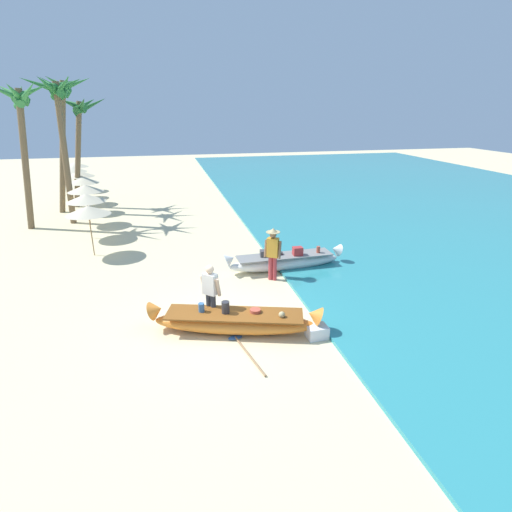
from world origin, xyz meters
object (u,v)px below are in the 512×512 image
paddle (244,349)px  boat_orange_foreground (235,321)px  palm_tree_far_behind (80,120)px  palm_tree_leaning_seaward (63,104)px  cooler_box (317,332)px  boat_white_midground (285,261)px  palm_tree_tall_inland (21,111)px  person_vendor_hatted (273,251)px  person_tourist_customer (211,291)px  palm_tree_mid_cluster (58,105)px

paddle → boat_orange_foreground: bearing=94.7°
palm_tree_far_behind → paddle: (5.54, -16.28, -4.61)m
palm_tree_leaning_seaward → cooler_box: bearing=-62.2°
cooler_box → boat_white_midground: bearing=80.9°
palm_tree_tall_inland → palm_tree_leaning_seaward: (1.14, 2.95, 0.28)m
palm_tree_tall_inland → palm_tree_far_behind: size_ratio=1.08×
boat_orange_foreground → person_vendor_hatted: bearing=58.9°
palm_tree_leaning_seaward → palm_tree_far_behind: bearing=70.1°
palm_tree_leaning_seaward → paddle: 17.04m
boat_orange_foreground → person_tourist_customer: (-0.51, 0.54, 0.63)m
boat_orange_foreground → boat_white_midground: boat_orange_foreground is taller
person_tourist_customer → palm_tree_far_behind: 16.12m
boat_orange_foreground → boat_white_midground: bearing=56.9°
palm_tree_tall_inland → boat_white_midground: bearing=-38.3°
palm_tree_tall_inland → paddle: palm_tree_tall_inland is taller
palm_tree_tall_inland → cooler_box: 15.73m
palm_tree_leaning_seaward → paddle: palm_tree_leaning_seaward is taller
boat_orange_foreground → person_tourist_customer: size_ratio=2.63×
palm_tree_leaning_seaward → palm_tree_tall_inland: bearing=-111.1°
person_tourist_customer → palm_tree_mid_cluster: size_ratio=0.25×
palm_tree_mid_cluster → person_vendor_hatted: bearing=-49.8°
palm_tree_leaning_seaward → palm_tree_mid_cluster: palm_tree_leaning_seaward is taller
palm_tree_mid_cluster → cooler_box: bearing=-58.7°
person_vendor_hatted → palm_tree_tall_inland: (-8.84, 8.25, 4.13)m
palm_tree_leaning_seaward → cooler_box: 17.61m
person_tourist_customer → palm_tree_tall_inland: palm_tree_tall_inland is taller
palm_tree_tall_inland → palm_tree_far_behind: 4.54m
palm_tree_leaning_seaward → boat_white_midground: bearing=-51.3°
person_vendor_hatted → palm_tree_tall_inland: palm_tree_tall_inland is taller
palm_tree_tall_inland → boat_orange_foreground: bearing=-57.8°
person_vendor_hatted → boat_white_midground: bearing=50.4°
person_tourist_customer → paddle: (0.58, -1.40, -0.89)m
boat_white_midground → person_vendor_hatted: person_vendor_hatted is taller
person_vendor_hatted → palm_tree_far_behind: 14.87m
palm_tree_tall_inland → person_tourist_customer: bearing=-58.4°
boat_white_midground → cooler_box: bearing=-96.6°
paddle → boat_white_midground: bearing=62.8°
palm_tree_far_behind → palm_tree_leaning_seaward: bearing=-109.9°
boat_white_midground → palm_tree_far_behind: size_ratio=0.72×
person_vendor_hatted → palm_tree_far_behind: size_ratio=0.30×
person_vendor_hatted → cooler_box: size_ratio=3.49×
cooler_box → paddle: cooler_box is taller
palm_tree_far_behind → palm_tree_tall_inland: bearing=-110.7°
palm_tree_tall_inland → palm_tree_mid_cluster: size_ratio=0.96×
palm_tree_tall_inland → cooler_box: size_ratio=12.72×
boat_white_midground → paddle: bearing=-117.2°
boat_orange_foreground → palm_tree_leaning_seaward: (-5.93, 14.15, 5.14)m
boat_white_midground → cooler_box: 4.47m
palm_tree_tall_inland → palm_tree_mid_cluster: bearing=24.7°
palm_tree_mid_cluster → paddle: (5.79, -12.68, -5.33)m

